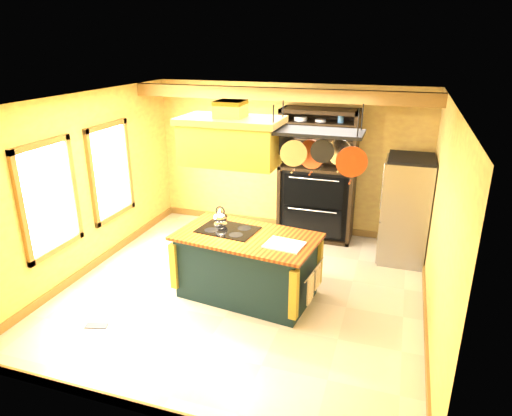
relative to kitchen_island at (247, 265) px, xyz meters
The scene contains 15 objects.
floor 0.49m from the kitchen_island, 132.01° to the left, with size 5.00×5.00×0.00m, color beige.
ceiling 2.24m from the kitchen_island, 132.01° to the left, with size 5.00×5.00×0.00m, color white.
wall_back 2.75m from the kitchen_island, 92.09° to the left, with size 5.00×0.02×2.70m, color #E4BF53.
wall_front 2.55m from the kitchen_island, 92.28° to the right, with size 5.00×0.02×2.70m, color #E4BF53.
wall_left 2.74m from the kitchen_island, behind, with size 0.02×5.00×2.70m, color #E4BF53.
wall_right 2.56m from the kitchen_island, ahead, with size 0.02×5.00×2.70m, color #E4BF53.
ceiling_beam 2.79m from the kitchen_island, 93.02° to the left, with size 5.00×0.15×0.20m, color olive.
window_near 2.81m from the kitchen_island, 164.83° to the right, with size 0.06×1.06×1.56m.
window_far 2.81m from the kitchen_island, 164.59° to the left, with size 0.06×1.06×1.56m.
kitchen_island is the anchor object (origin of this frame).
range_hood 1.77m from the kitchen_island, behind, with size 1.30×0.73×0.80m.
pot_rack 2.00m from the kitchen_island, ahead, with size 1.19×0.54×0.81m.
refrigerator 2.80m from the kitchen_island, 43.18° to the left, with size 0.73×0.86×1.67m.
hutch 2.45m from the kitchen_island, 77.81° to the left, with size 1.31×0.60×2.32m.
floor_register 2.09m from the kitchen_island, 139.96° to the right, with size 0.28×0.12×0.01m, color black.
Camera 1 is at (1.97, -5.44, 3.40)m, focal length 32.00 mm.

